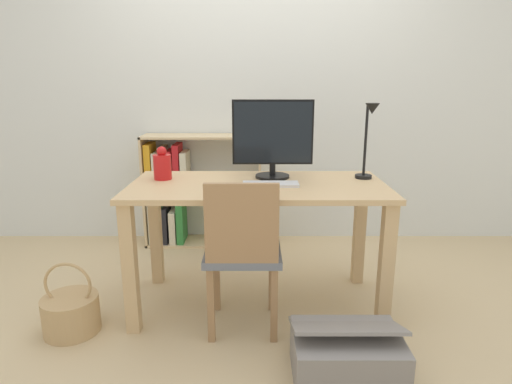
# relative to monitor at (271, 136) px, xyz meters

# --- Properties ---
(ground_plane) EXTENTS (10.00, 10.00, 0.00)m
(ground_plane) POSITION_rel_monitor_xyz_m (-0.09, -0.16, -1.00)
(ground_plane) COLOR #CCB284
(wall_back) EXTENTS (8.00, 0.05, 2.60)m
(wall_back) POSITION_rel_monitor_xyz_m (-0.09, 1.04, 0.30)
(wall_back) COLOR silver
(wall_back) RESTS_ON ground_plane
(desk) EXTENTS (1.46, 0.71, 0.75)m
(desk) POSITION_rel_monitor_xyz_m (-0.09, -0.16, -0.38)
(desk) COLOR tan
(desk) RESTS_ON ground_plane
(monitor) EXTENTS (0.48, 0.21, 0.46)m
(monitor) POSITION_rel_monitor_xyz_m (0.00, 0.00, 0.00)
(monitor) COLOR black
(monitor) RESTS_ON desk
(keyboard) EXTENTS (0.31, 0.12, 0.02)m
(keyboard) POSITION_rel_monitor_xyz_m (-0.02, -0.21, -0.24)
(keyboard) COLOR silver
(keyboard) RESTS_ON desk
(vase) EXTENTS (0.11, 0.11, 0.20)m
(vase) POSITION_rel_monitor_xyz_m (-0.65, -0.05, -0.17)
(vase) COLOR red
(vase) RESTS_ON desk
(desk_lamp) EXTENTS (0.10, 0.19, 0.45)m
(desk_lamp) POSITION_rel_monitor_xyz_m (0.55, -0.07, 0.02)
(desk_lamp) COLOR black
(desk_lamp) RESTS_ON desk
(chair) EXTENTS (0.40, 0.40, 0.85)m
(chair) POSITION_rel_monitor_xyz_m (-0.17, -0.45, -0.53)
(chair) COLOR slate
(chair) RESTS_ON ground_plane
(bookshelf) EXTENTS (0.94, 0.28, 0.91)m
(bookshelf) POSITION_rel_monitor_xyz_m (-0.71, 0.87, -0.56)
(bookshelf) COLOR #D8BC8C
(bookshelf) RESTS_ON ground_plane
(basket) EXTENTS (0.30, 0.30, 0.40)m
(basket) POSITION_rel_monitor_xyz_m (-1.10, -0.46, -0.89)
(basket) COLOR tan
(basket) RESTS_ON ground_plane
(storage_box) EXTENTS (0.49, 0.42, 0.29)m
(storage_box) POSITION_rel_monitor_xyz_m (0.31, -0.84, -0.89)
(storage_box) COLOR gray
(storage_box) RESTS_ON ground_plane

